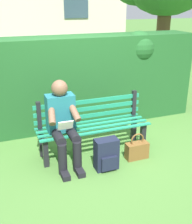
# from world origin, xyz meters

# --- Properties ---
(ground) EXTENTS (60.00, 60.00, 0.00)m
(ground) POSITION_xyz_m (0.00, 0.00, 0.00)
(ground) COLOR #477533
(park_bench) EXTENTS (1.66, 0.46, 0.83)m
(park_bench) POSITION_xyz_m (0.00, -0.07, 0.42)
(park_bench) COLOR black
(park_bench) RESTS_ON ground
(person_seated) EXTENTS (0.44, 0.73, 1.16)m
(person_seated) POSITION_xyz_m (0.48, 0.10, 0.61)
(person_seated) COLOR #1E6672
(person_seated) RESTS_ON ground
(hedge_backdrop) EXTENTS (5.17, 0.72, 1.63)m
(hedge_backdrop) POSITION_xyz_m (0.26, -1.15, 0.82)
(hedge_backdrop) COLOR #1E5123
(hedge_backdrop) RESTS_ON ground
(backpack) EXTENTS (0.31, 0.25, 0.44)m
(backpack) POSITION_xyz_m (-0.00, 0.49, 0.21)
(backpack) COLOR #191E33
(backpack) RESTS_ON ground
(handbag) EXTENTS (0.33, 0.14, 0.39)m
(handbag) POSITION_xyz_m (-0.51, 0.40, 0.13)
(handbag) COLOR brown
(handbag) RESTS_ON ground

